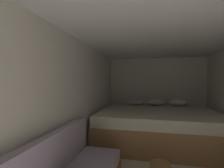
% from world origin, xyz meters
% --- Properties ---
extents(wall_back, '(2.72, 0.05, 2.01)m').
position_xyz_m(wall_back, '(0.00, 4.26, 1.01)').
color(wall_back, silver).
rests_on(wall_back, ground).
extents(wall_left, '(0.05, 4.99, 2.01)m').
position_xyz_m(wall_left, '(-1.34, 1.74, 1.01)').
color(wall_left, silver).
rests_on(wall_left, ground).
extents(ceiling_slab, '(2.72, 4.99, 0.05)m').
position_xyz_m(ceiling_slab, '(0.00, 1.74, 2.04)').
color(ceiling_slab, white).
rests_on(ceiling_slab, wall_left).
extents(bed, '(2.50, 1.97, 0.87)m').
position_xyz_m(bed, '(0.00, 3.22, 0.36)').
color(bed, '#9E7247').
rests_on(bed, ground).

